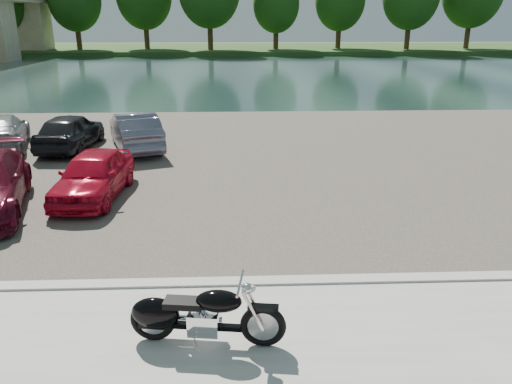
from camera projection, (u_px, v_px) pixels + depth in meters
ground at (224, 357)px, 7.30m from camera, size 200.00×200.00×0.00m
kerb at (226, 284)px, 9.16m from camera, size 60.00×0.30×0.14m
parking_lot at (230, 157)px, 17.66m from camera, size 60.00×18.00×0.04m
river at (232, 73)px, 45.02m from camera, size 120.00×40.00×0.00m
far_bank at (233, 49)px, 75.11m from camera, size 120.00×24.00×0.60m
motorcycle at (192, 315)px, 7.33m from camera, size 2.33×0.76×1.05m
car_4 at (93, 175)px, 13.48m from camera, size 1.75×3.84×1.28m
car_7 at (0, 132)px, 18.58m from camera, size 3.06×4.79×1.29m
car_8 at (70, 131)px, 18.52m from camera, size 1.82×4.05×1.35m
car_9 at (135, 131)px, 18.50m from camera, size 2.76×4.44×1.38m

